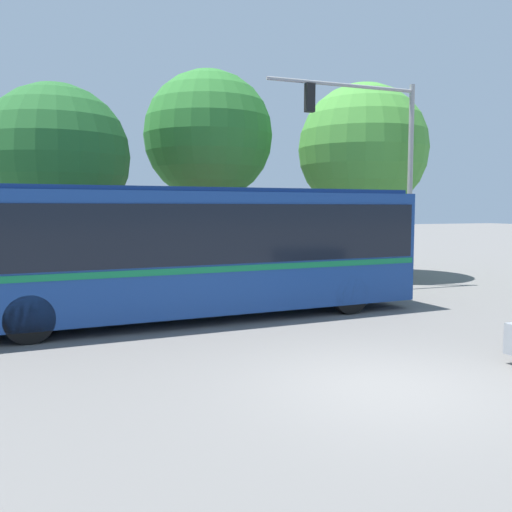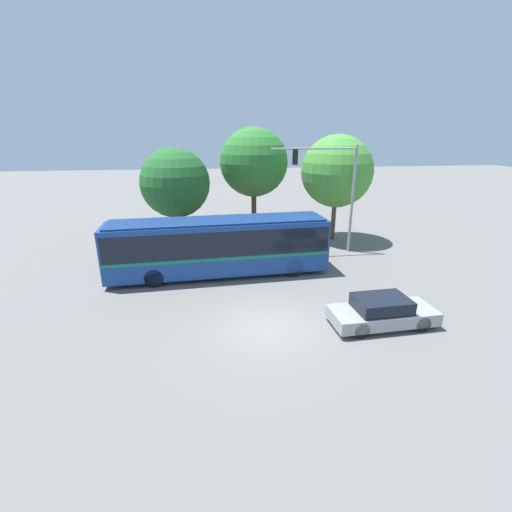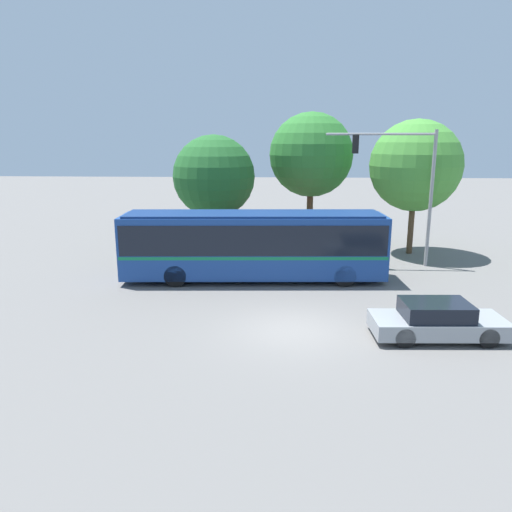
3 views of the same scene
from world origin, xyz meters
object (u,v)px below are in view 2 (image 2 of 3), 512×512
at_px(street_tree_centre, 254,163).
at_px(city_bus, 219,244).
at_px(street_tree_left, 175,183).
at_px(traffic_light_pole, 335,183).
at_px(sedan_foreground, 382,312).
at_px(street_tree_right, 337,172).

bearing_deg(street_tree_centre, city_bus, -110.48).
bearing_deg(street_tree_left, street_tree_centre, 18.00).
xyz_separation_m(traffic_light_pole, street_tree_centre, (-4.60, 5.09, 0.91)).
xyz_separation_m(sedan_foreground, street_tree_centre, (-3.46, 14.76, 4.96)).
xyz_separation_m(city_bus, street_tree_centre, (3.04, 8.15, 3.73)).
height_order(traffic_light_pole, street_tree_centre, street_tree_centre).
xyz_separation_m(city_bus, street_tree_right, (8.77, 5.97, 3.22)).
bearing_deg(sedan_foreground, street_tree_left, 122.78).
distance_m(city_bus, street_tree_centre, 9.47).
relative_size(street_tree_left, street_tree_right, 0.89).
bearing_deg(traffic_light_pole, street_tree_centre, -47.87).
distance_m(city_bus, street_tree_left, 7.30).
distance_m(traffic_light_pole, street_tree_left, 10.83).
relative_size(sedan_foreground, traffic_light_pole, 0.64).
height_order(city_bus, street_tree_right, street_tree_right).
bearing_deg(sedan_foreground, street_tree_centre, 100.53).
distance_m(sedan_foreground, street_tree_right, 13.53).
bearing_deg(city_bus, traffic_light_pole, 18.60).
distance_m(city_bus, street_tree_right, 11.08).
relative_size(city_bus, sedan_foreground, 2.77).
distance_m(street_tree_left, street_tree_right, 11.47).
height_order(city_bus, street_tree_left, street_tree_left).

